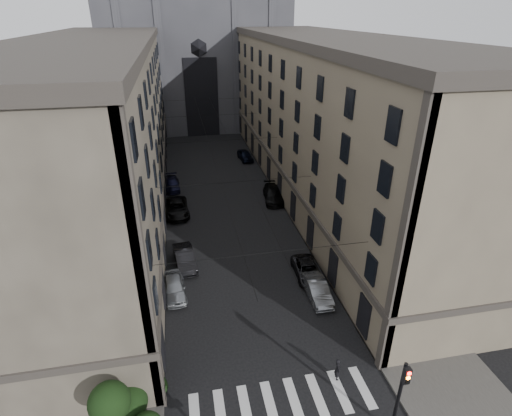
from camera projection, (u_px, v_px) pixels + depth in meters
sidewalk_left at (137, 201)px, 49.60m from camera, size 7.00×80.00×0.15m
sidewalk_right at (299, 188)px, 53.27m from camera, size 7.00×80.00×0.15m
zebra_crossing at (282, 401)px, 24.21m from camera, size 11.00×3.20×0.01m
building_left at (100, 129)px, 44.97m from camera, size 13.60×60.60×18.85m
building_right at (326, 118)px, 49.67m from camera, size 13.60×60.60×18.85m
gothic_tower at (194, 31)px, 77.83m from camera, size 35.00×23.00×58.00m
traffic_light_right at (401, 391)px, 21.02m from camera, size 0.34×0.50×5.20m
shrub_cluster at (129, 406)px, 21.89m from camera, size 3.90×4.40×3.90m
tram_wires at (219, 141)px, 47.93m from camera, size 14.00×60.00×0.43m
car_left_near at (174, 287)px, 33.01m from camera, size 2.13×4.55×1.51m
car_left_midnear at (185, 258)px, 36.80m from camera, size 2.24×5.00×1.59m
car_left_midfar at (177, 208)px, 46.21m from camera, size 2.91×5.79×1.57m
car_left_far at (172, 184)px, 52.86m from camera, size 2.20×4.97×1.42m
car_right_near at (317, 290)px, 32.73m from camera, size 1.63×4.50×1.48m
car_right_midnear at (307, 270)px, 35.36m from camera, size 2.42×4.83×1.31m
car_right_midfar at (273, 194)px, 49.62m from camera, size 2.92×5.83×1.63m
car_right_far at (245, 155)px, 63.15m from camera, size 2.28×4.65×1.53m
pedestrian at (338, 369)px, 25.39m from camera, size 0.45×0.63×1.62m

